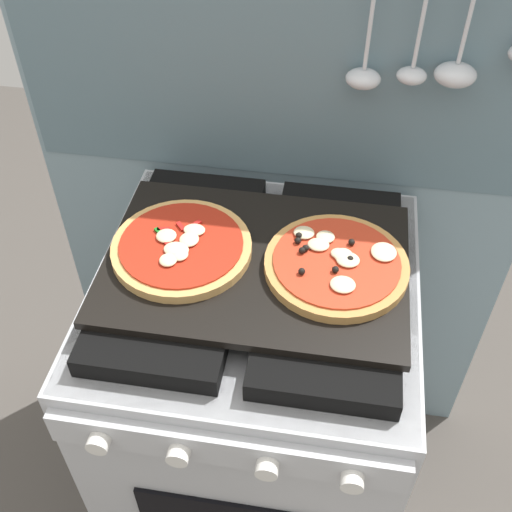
% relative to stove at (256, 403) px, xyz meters
% --- Properties ---
extents(ground_plane, '(4.00, 4.00, 0.00)m').
position_rel_stove_xyz_m(ground_plane, '(0.00, 0.00, -0.45)').
color(ground_plane, '#4C4742').
extents(kitchen_backsplash, '(1.10, 0.09, 1.55)m').
position_rel_stove_xyz_m(kitchen_backsplash, '(0.00, 0.34, 0.34)').
color(kitchen_backsplash, '#7A939E').
rests_on(kitchen_backsplash, ground_plane).
extents(stove, '(0.60, 0.64, 0.90)m').
position_rel_stove_xyz_m(stove, '(0.00, 0.00, 0.00)').
color(stove, '#B7BABF').
rests_on(stove, ground_plane).
extents(baking_tray, '(0.54, 0.38, 0.02)m').
position_rel_stove_xyz_m(baking_tray, '(0.00, 0.00, 0.46)').
color(baking_tray, black).
rests_on(baking_tray, stove).
extents(pizza_left, '(0.25, 0.25, 0.03)m').
position_rel_stove_xyz_m(pizza_left, '(-0.14, 0.00, 0.48)').
color(pizza_left, tan).
rests_on(pizza_left, baking_tray).
extents(pizza_right, '(0.25, 0.25, 0.03)m').
position_rel_stove_xyz_m(pizza_right, '(0.14, 0.00, 0.48)').
color(pizza_right, '#C18947').
rests_on(pizza_right, baking_tray).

